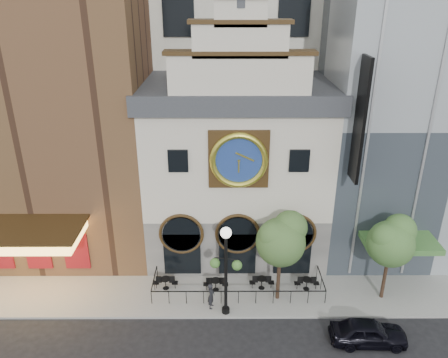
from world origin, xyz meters
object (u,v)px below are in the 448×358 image
tree_left (282,238)px  tree_right (392,240)px  car_right (368,332)px  bistro_2 (262,282)px  bistro_1 (216,284)px  lamppost (226,262)px  bistro_3 (307,283)px  bistro_0 (166,283)px  pedestrian (211,296)px

tree_left → tree_right: (6.51, 0.08, -0.20)m
car_right → tree_right: 5.52m
bistro_2 → tree_left: 4.05m
car_right → bistro_1: bearing=64.1°
bistro_1 → lamppost: bearing=-73.4°
bistro_1 → bistro_3: (5.80, 0.07, 0.00)m
bistro_0 → bistro_1: same height
bistro_2 → bistro_3: (2.86, -0.10, 0.00)m
bistro_0 → tree_left: 8.13m
bistro_0 → bistro_1: (3.21, -0.16, 0.00)m
bistro_2 → bistro_3: size_ratio=1.00×
bistro_3 → car_right: car_right is taller
tree_left → tree_right: 6.52m
bistro_3 → pedestrian: bearing=-164.3°
bistro_1 → bistro_3: bearing=0.7°
bistro_1 → tree_left: (3.90, -0.74, 3.83)m
lamppost → bistro_2: bearing=54.2°
bistro_2 → tree_left: bearing=-43.5°
bistro_0 → bistro_3: 9.01m
pedestrian → bistro_0: bearing=65.8°
bistro_0 → bistro_1: bearing=-2.9°
bistro_0 → car_right: (11.57, -4.54, 0.09)m
lamppost → tree_left: 3.61m
bistro_3 → tree_right: 5.92m
pedestrian → bistro_2: bearing=-53.5°
bistro_2 → tree_left: tree_left is taller
bistro_2 → tree_right: 8.35m
bistro_2 → pedestrian: bearing=-150.6°
lamppost → pedestrian: bearing=162.3°
bistro_1 → tree_left: bearing=-10.8°
bistro_0 → tree_left: tree_left is taller
pedestrian → tree_left: tree_left is taller
car_right → pedestrian: size_ratio=2.45×
tree_right → car_right: bearing=-118.9°
bistro_2 → pedestrian: 3.68m
bistro_1 → bistro_2: same height
bistro_3 → car_right: size_ratio=0.38×
pedestrian → tree_left: size_ratio=0.29×
tree_right → bistro_2: bearing=173.6°
bistro_0 → bistro_1: 3.21m
bistro_2 → car_right: 7.07m
pedestrian → tree_left: 5.47m
bistro_1 → bistro_2: 2.95m
lamppost → car_right: bearing=-6.5°
tree_left → pedestrian: bearing=-167.9°
lamppost → tree_left: (3.27, 1.35, 0.72)m
car_right → lamppost: lamppost is taller
bistro_0 → bistro_2: same height
bistro_0 → lamppost: size_ratio=0.27×
car_right → tree_left: size_ratio=0.71×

